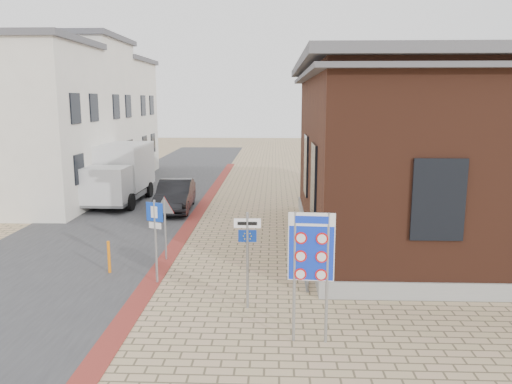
% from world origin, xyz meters
% --- Properties ---
extents(ground, '(120.00, 120.00, 0.00)m').
position_xyz_m(ground, '(0.00, 0.00, 0.00)').
color(ground, tan).
rests_on(ground, ground).
extents(road_strip, '(7.00, 60.00, 0.02)m').
position_xyz_m(road_strip, '(-5.50, 15.00, 0.01)').
color(road_strip, '#38383A').
rests_on(road_strip, ground).
extents(curb_strip, '(0.60, 40.00, 0.02)m').
position_xyz_m(curb_strip, '(-2.00, 10.00, 0.01)').
color(curb_strip, maroon).
rests_on(curb_strip, ground).
extents(brick_building, '(13.00, 13.00, 6.80)m').
position_xyz_m(brick_building, '(8.99, 7.00, 3.49)').
color(brick_building, gray).
rests_on(brick_building, ground).
extents(townhouse_near, '(7.40, 6.40, 8.30)m').
position_xyz_m(townhouse_near, '(-10.99, 12.00, 4.17)').
color(townhouse_near, white).
rests_on(townhouse_near, ground).
extents(townhouse_mid, '(7.40, 6.40, 9.10)m').
position_xyz_m(townhouse_mid, '(-10.99, 18.00, 4.57)').
color(townhouse_mid, white).
rests_on(townhouse_mid, ground).
extents(townhouse_far, '(7.40, 6.40, 8.30)m').
position_xyz_m(townhouse_far, '(-10.99, 24.00, 4.17)').
color(townhouse_far, white).
rests_on(townhouse_far, ground).
extents(bike_rack, '(0.08, 1.80, 0.60)m').
position_xyz_m(bike_rack, '(2.65, 2.20, 0.26)').
color(bike_rack, slate).
rests_on(bike_rack, ground).
extents(sedan, '(1.85, 4.62, 1.49)m').
position_xyz_m(sedan, '(-3.20, 11.92, 0.75)').
color(sedan, black).
rests_on(sedan, ground).
extents(box_truck, '(2.60, 5.90, 3.06)m').
position_xyz_m(box_truck, '(-6.50, 13.70, 1.58)').
color(box_truck, slate).
rests_on(box_truck, ground).
extents(border_sign, '(1.02, 0.13, 2.99)m').
position_xyz_m(border_sign, '(2.50, -1.50, 2.16)').
color(border_sign, gray).
rests_on(border_sign, ground).
extents(essen_sign, '(0.69, 0.07, 2.57)m').
position_xyz_m(essen_sign, '(1.00, 0.30, 1.71)').
color(essen_sign, gray).
rests_on(essen_sign, ground).
extents(parking_sign, '(0.53, 0.25, 2.53)m').
position_xyz_m(parking_sign, '(-1.80, 2.00, 1.73)').
color(parking_sign, gray).
rests_on(parking_sign, ground).
extents(yield_sign, '(0.77, 0.13, 2.16)m').
position_xyz_m(yield_sign, '(-2.00, 4.19, 1.63)').
color(yield_sign, gray).
rests_on(yield_sign, ground).
extents(bollard, '(0.12, 0.12, 1.04)m').
position_xyz_m(bollard, '(-3.50, 2.80, 0.52)').
color(bollard, orange).
rests_on(bollard, ground).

